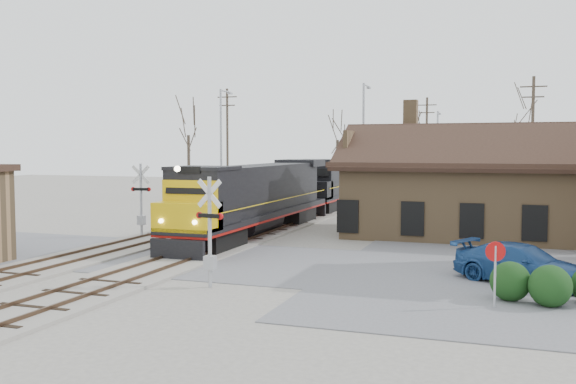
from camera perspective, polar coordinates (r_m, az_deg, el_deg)
name	(u,v)px	position (r m, az deg, el deg)	size (l,w,h in m)	color
ground	(188,258)	(29.75, -8.90, -5.82)	(140.00, 140.00, 0.00)	#A19C91
road	(188,258)	(29.75, -8.90, -5.79)	(60.00, 9.00, 0.03)	#5C5C61
track_main	(294,221)	(43.40, 0.51, -2.59)	(3.40, 90.00, 0.24)	#A19C91
track_siding	(233,219)	(45.05, -4.92, -2.36)	(3.40, 90.00, 0.24)	#A19C91
depot	(476,194)	(37.96, 16.39, -0.15)	(15.20, 9.31, 7.90)	olive
locomotive_lead	(253,197)	(36.56, -3.09, -0.47)	(2.82, 18.88, 4.19)	black
locomotive_trailing	(339,181)	(54.73, 4.58, 1.00)	(2.82, 18.88, 3.96)	black
crossbuck_near	(210,236)	(23.20, -6.97, -3.87)	(1.14, 0.30, 4.00)	#A5A8AD
crossbuck_far	(141,203)	(37.06, -12.92, -0.92)	(1.18, 0.31, 4.13)	#A5A8AD
do_not_enter_sign	(495,262)	(21.12, 17.94, -5.91)	(0.61, 0.24, 2.12)	#A5A8AD
parked_car	(522,264)	(25.35, 20.09, -6.04)	(2.06, 5.07, 1.47)	navy
hedge_a	(510,281)	(22.43, 19.15, -7.52)	(1.31, 1.31, 1.31)	black
hedge_b	(550,286)	(22.04, 22.27, -7.75)	(1.34, 1.34, 1.34)	black
streetlight_a	(222,144)	(49.42, -5.91, 4.24)	(0.25, 2.04, 9.46)	#A5A8AD
streetlight_b	(364,143)	(47.12, 6.74, 4.38)	(0.25, 2.04, 9.68)	#A5A8AD
streetlight_c	(437,150)	(62.47, 13.14, 3.63)	(0.25, 2.04, 8.45)	#A5A8AD
utility_pole_a	(227,142)	(62.00, -5.41, 4.45)	(2.00, 0.24, 10.64)	#382D23
utility_pole_b	(426,144)	(69.75, 12.21, 4.18)	(2.00, 0.24, 10.30)	#382D23
utility_pole_c	(532,141)	(53.59, 20.88, 4.22)	(2.00, 0.24, 10.54)	#382D23
tree_a	(188,125)	(65.40, -8.85, 5.92)	(4.18, 4.18, 10.25)	#382D23
tree_b	(338,131)	(67.76, 4.42, 5.44)	(3.88, 3.88, 9.51)	#382D23
tree_c	(413,128)	(76.03, 11.03, 5.64)	(4.20, 4.20, 10.29)	#382D23
tree_d	(523,110)	(69.12, 20.20, 6.87)	(5.04, 5.04, 12.36)	#382D23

